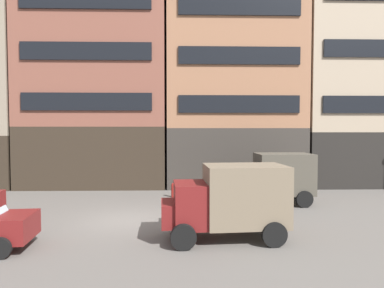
% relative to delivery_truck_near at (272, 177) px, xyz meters
% --- Properties ---
extents(ground_plane, '(120.00, 120.00, 0.00)m').
position_rel_delivery_truck_near_xyz_m(ground_plane, '(-7.06, -3.05, -1.42)').
color(ground_plane, '#605B56').
extents(building_center_left, '(10.13, 6.93, 17.00)m').
position_rel_delivery_truck_near_xyz_m(building_center_left, '(-10.64, 7.11, 7.12)').
color(building_center_left, '#33281E').
rests_on(building_center_left, ground_plane).
extents(building_center_right, '(9.61, 6.93, 16.56)m').
position_rel_delivery_truck_near_xyz_m(building_center_right, '(-1.12, 7.11, 6.90)').
color(building_center_right, '#38332D').
rests_on(building_center_right, ground_plane).
extents(building_far_right, '(8.28, 6.93, 18.30)m').
position_rel_delivery_truck_near_xyz_m(building_far_right, '(7.48, 7.11, 7.77)').
color(building_far_right, black).
rests_on(building_far_right, ground_plane).
extents(delivery_truck_near, '(4.40, 2.23, 2.62)m').
position_rel_delivery_truck_near_xyz_m(delivery_truck_near, '(0.00, 0.00, 0.00)').
color(delivery_truck_near, black).
rests_on(delivery_truck_near, ground_plane).
extents(delivery_truck_far, '(4.45, 2.38, 2.62)m').
position_rel_delivery_truck_near_xyz_m(delivery_truck_far, '(-3.04, -5.55, 0.00)').
color(delivery_truck_far, maroon).
rests_on(delivery_truck_far, ground_plane).
extents(fire_hydrant_curbside, '(0.24, 0.24, 0.83)m').
position_rel_delivery_truck_near_xyz_m(fire_hydrant_curbside, '(-5.22, 1.80, -1.00)').
color(fire_hydrant_curbside, maroon).
rests_on(fire_hydrant_curbside, ground_plane).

